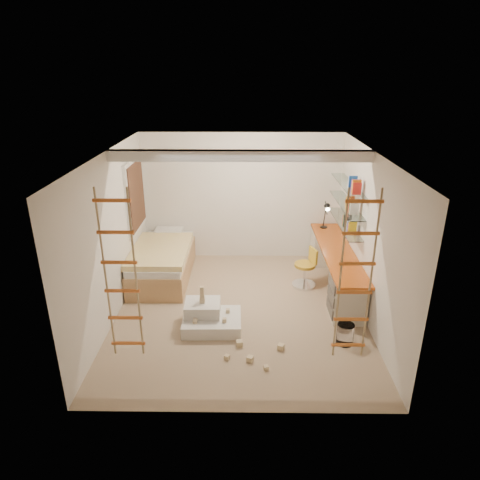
{
  "coord_description": "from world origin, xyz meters",
  "views": [
    {
      "loc": [
        0.08,
        -6.13,
        3.75
      ],
      "look_at": [
        0.0,
        0.3,
        1.15
      ],
      "focal_mm": 32.0,
      "sensor_mm": 36.0,
      "label": 1
    }
  ],
  "objects_px": {
    "bed": "(163,261)",
    "play_platform": "(209,318)",
    "swivel_chair": "(306,273)",
    "desk": "(335,267)"
  },
  "relations": [
    {
      "from": "swivel_chair",
      "to": "play_platform",
      "type": "distance_m",
      "value": 2.15
    },
    {
      "from": "bed",
      "to": "swivel_chair",
      "type": "bearing_deg",
      "value": -6.96
    },
    {
      "from": "play_platform",
      "to": "desk",
      "type": "bearing_deg",
      "value": 31.32
    },
    {
      "from": "bed",
      "to": "play_platform",
      "type": "relative_size",
      "value": 2.22
    },
    {
      "from": "swivel_chair",
      "to": "play_platform",
      "type": "xyz_separation_m",
      "value": [
        -1.66,
        -1.36,
        -0.12
      ]
    },
    {
      "from": "swivel_chair",
      "to": "bed",
      "type": "bearing_deg",
      "value": 173.04
    },
    {
      "from": "desk",
      "to": "bed",
      "type": "relative_size",
      "value": 1.4
    },
    {
      "from": "bed",
      "to": "swivel_chair",
      "type": "distance_m",
      "value": 2.69
    },
    {
      "from": "bed",
      "to": "swivel_chair",
      "type": "xyz_separation_m",
      "value": [
        2.67,
        -0.33,
        -0.06
      ]
    },
    {
      "from": "swivel_chair",
      "to": "play_platform",
      "type": "height_order",
      "value": "swivel_chair"
    }
  ]
}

